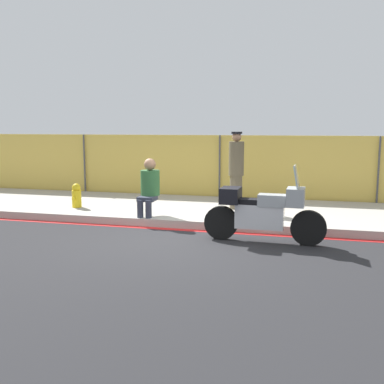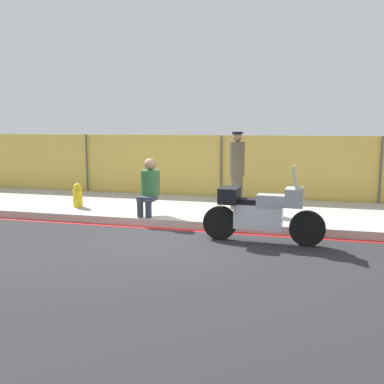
% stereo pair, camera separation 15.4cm
% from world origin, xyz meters
% --- Properties ---
extents(ground_plane, '(120.00, 120.00, 0.00)m').
position_xyz_m(ground_plane, '(0.00, 0.00, 0.00)').
color(ground_plane, '#262628').
extents(sidewalk, '(31.58, 3.51, 0.17)m').
position_xyz_m(sidewalk, '(0.00, 2.59, 0.09)').
color(sidewalk, '#ADA89E').
rests_on(sidewalk, ground_plane).
extents(curb_paint_stripe, '(31.58, 0.18, 0.01)m').
position_xyz_m(curb_paint_stripe, '(0.00, 0.74, 0.00)').
color(curb_paint_stripe, red).
rests_on(curb_paint_stripe, ground_plane).
extents(storefront_fence, '(30.00, 0.17, 1.94)m').
position_xyz_m(storefront_fence, '(-0.00, 4.43, 0.97)').
color(storefront_fence, gold).
rests_on(storefront_fence, ground_plane).
extents(motorcycle, '(2.31, 0.55, 1.49)m').
position_xyz_m(motorcycle, '(1.63, 0.15, 0.60)').
color(motorcycle, black).
rests_on(motorcycle, ground_plane).
extents(officer_standing, '(0.37, 0.37, 1.88)m').
position_xyz_m(officer_standing, '(0.75, 2.56, 1.15)').
color(officer_standing, brown).
rests_on(officer_standing, sidewalk).
extents(person_seated_on_curb, '(0.44, 0.69, 1.29)m').
position_xyz_m(person_seated_on_curb, '(-1.04, 1.29, 0.88)').
color(person_seated_on_curb, '#2D3342').
rests_on(person_seated_on_curb, sidewalk).
extents(fire_hydrant, '(0.23, 0.29, 0.60)m').
position_xyz_m(fire_hydrant, '(-3.15, 1.77, 0.47)').
color(fire_hydrant, gold).
rests_on(fire_hydrant, sidewalk).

